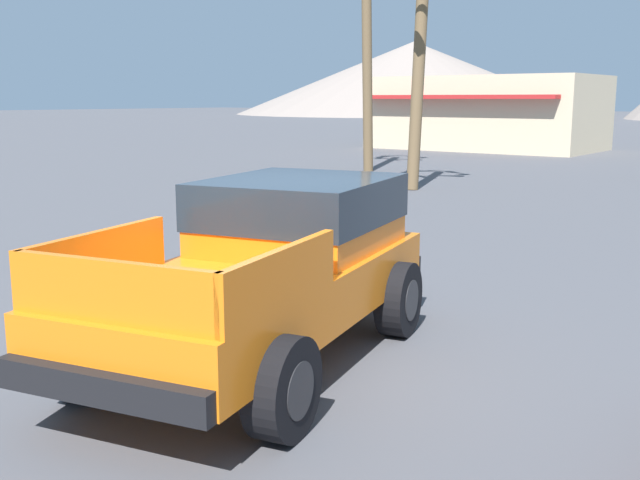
# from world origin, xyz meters

# --- Properties ---
(ground_plane) EXTENTS (320.00, 320.00, 0.00)m
(ground_plane) POSITION_xyz_m (0.00, 0.00, 0.00)
(ground_plane) COLOR #4C4C51
(orange_pickup_truck) EXTENTS (3.12, 5.30, 1.82)m
(orange_pickup_truck) POSITION_xyz_m (0.03, -0.14, 1.04)
(orange_pickup_truck) COLOR orange
(orange_pickup_truck) RESTS_ON ground_plane
(palm_tree_tall) EXTENTS (2.92, 2.87, 7.06)m
(palm_tree_tall) POSITION_xyz_m (-6.26, 13.46, 5.35)
(palm_tree_tall) COLOR brown
(palm_tree_tall) RESTS_ON ground_plane
(storefront_building) EXTENTS (11.57, 7.16, 3.85)m
(storefront_building) POSITION_xyz_m (-12.61, 31.84, 1.93)
(storefront_building) COLOR beige
(storefront_building) RESTS_ON ground_plane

